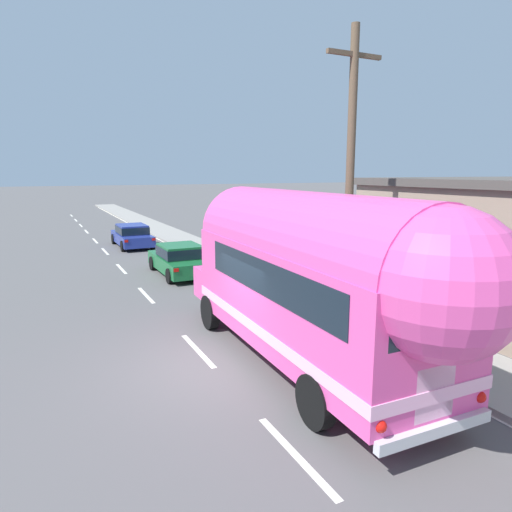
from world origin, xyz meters
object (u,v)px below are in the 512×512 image
Objects in this scene: utility_pole at (350,176)px; car_lead at (180,259)px; painted_bus at (315,275)px; car_second at (132,235)px.

utility_pole reaches higher than car_lead.
car_lead is (0.21, 11.08, -1.57)m from painted_bus.
utility_pole is at bearing 41.71° from painted_bus.
utility_pole is 0.83× the size of painted_bus.
car_second is (-2.92, 17.37, -3.69)m from utility_pole.
painted_bus is (-2.74, -2.44, -2.12)m from utility_pole.
car_second is at bearing 99.55° from utility_pole.
car_lead is (-2.53, 8.64, -3.69)m from utility_pole.
utility_pole is at bearing -80.45° from car_second.
car_lead and car_second have the same top height.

